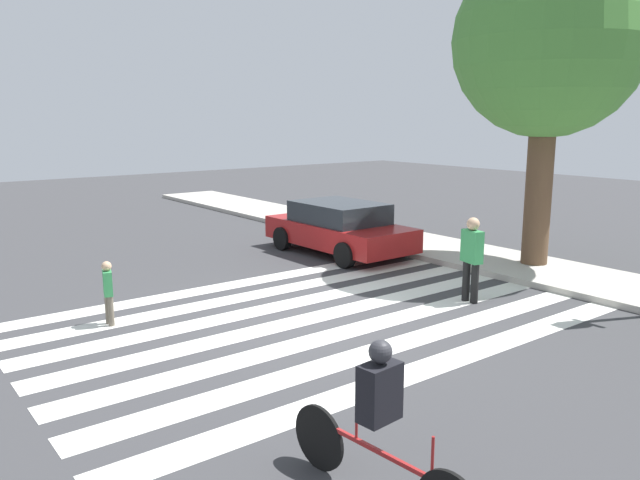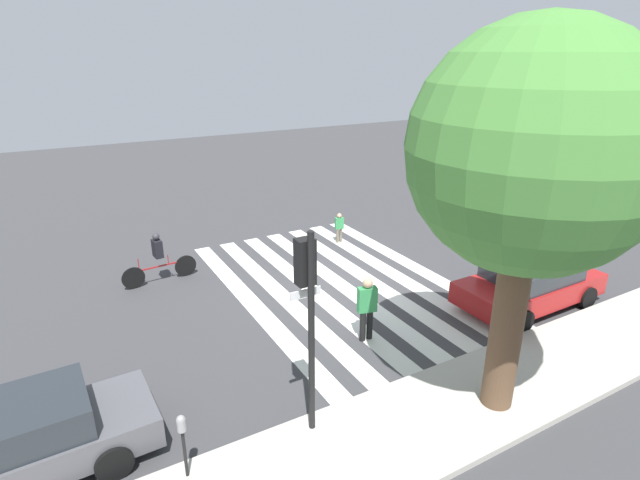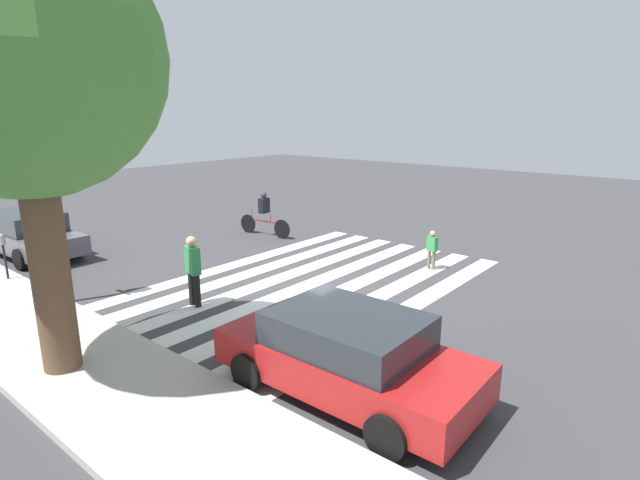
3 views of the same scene
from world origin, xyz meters
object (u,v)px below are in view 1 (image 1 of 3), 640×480
at_px(cyclist_near_curb, 379,419).
at_px(car_parked_silver_sedan, 339,227).
at_px(pedestrian_adult_tall_backpack, 108,289).
at_px(street_tree, 549,44).
at_px(pedestrian_child_with_backpack, 472,255).

distance_m(cyclist_near_curb, car_parked_silver_sedan, 11.07).
xyz_separation_m(pedestrian_adult_tall_backpack, cyclist_near_curb, (6.72, 0.21, 0.22)).
distance_m(pedestrian_adult_tall_backpack, cyclist_near_curb, 6.73).
xyz_separation_m(street_tree, car_parked_silver_sedan, (-4.20, -2.66, -4.52)).
height_order(street_tree, pedestrian_child_with_backpack, street_tree).
bearing_deg(cyclist_near_curb, pedestrian_child_with_backpack, 117.07).
bearing_deg(street_tree, car_parked_silver_sedan, -147.60).
xyz_separation_m(street_tree, cyclist_near_curb, (4.59, -9.39, -4.37)).
relative_size(street_tree, cyclist_near_curb, 3.19).
bearing_deg(cyclist_near_curb, street_tree, 110.97).
bearing_deg(cyclist_near_curb, car_parked_silver_sedan, 137.49).
height_order(pedestrian_child_with_backpack, cyclist_near_curb, pedestrian_child_with_backpack).
height_order(street_tree, cyclist_near_curb, street_tree).
bearing_deg(pedestrian_adult_tall_backpack, pedestrian_child_with_backpack, -100.21).
bearing_deg(street_tree, pedestrian_adult_tall_backpack, -102.50).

